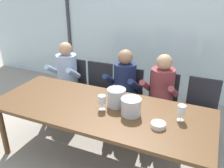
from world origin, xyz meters
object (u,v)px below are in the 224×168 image
at_px(person_maroon_top, 160,93).
at_px(chair_near_curtain, 72,82).
at_px(person_pale_blue_shirt, 65,75).
at_px(wine_glass_by_left_taster, 181,110).
at_px(tasting_bowl, 158,125).
at_px(dining_table, 100,112).
at_px(person_navy_polo, 123,86).
at_px(chair_center, 127,93).
at_px(ice_bucket_primary, 116,97).
at_px(wine_glass_near_bucket, 102,100).
at_px(chair_left_of_center, 98,86).
at_px(chair_near_window_right, 201,106).
at_px(chair_right_of_center, 161,99).
at_px(ice_bucket_secondary, 131,106).

bearing_deg(person_maroon_top, chair_near_curtain, 179.75).
bearing_deg(person_pale_blue_shirt, wine_glass_by_left_taster, -20.93).
bearing_deg(tasting_bowl, dining_table, 170.71).
relative_size(person_navy_polo, person_maroon_top, 1.00).
bearing_deg(person_pale_blue_shirt, dining_table, -39.05).
height_order(chair_center, ice_bucket_primary, ice_bucket_primary).
distance_m(chair_near_curtain, wine_glass_near_bucket, 1.44).
height_order(dining_table, ice_bucket_primary, ice_bucket_primary).
bearing_deg(chair_left_of_center, chair_near_window_right, -2.11).
xyz_separation_m(chair_center, person_pale_blue_shirt, (-1.01, -0.12, 0.17)).
bearing_deg(ice_bucket_primary, tasting_bowl, -22.90).
bearing_deg(person_pale_blue_shirt, person_navy_polo, -1.52).
xyz_separation_m(chair_center, person_maroon_top, (0.51, -0.12, 0.17)).
distance_m(chair_right_of_center, ice_bucket_secondary, 0.99).
xyz_separation_m(chair_near_window_right, person_pale_blue_shirt, (-2.06, -0.17, 0.17)).
relative_size(chair_near_curtain, wine_glass_near_bucket, 5.05).
relative_size(chair_left_of_center, chair_right_of_center, 1.00).
bearing_deg(person_maroon_top, dining_table, -118.13).
distance_m(dining_table, person_pale_blue_shirt, 1.26).
distance_m(wine_glass_by_left_taster, wine_glass_near_bucket, 0.85).
xyz_separation_m(chair_left_of_center, ice_bucket_secondary, (0.89, -0.94, 0.33)).
xyz_separation_m(chair_near_curtain, chair_center, (0.99, -0.03, 0.00)).
xyz_separation_m(person_navy_polo, ice_bucket_secondary, (0.40, -0.77, 0.16)).
bearing_deg(chair_right_of_center, tasting_bowl, -78.56).
height_order(person_pale_blue_shirt, person_navy_polo, same).
xyz_separation_m(dining_table, ice_bucket_primary, (0.16, 0.12, 0.17)).
height_order(person_pale_blue_shirt, tasting_bowl, person_pale_blue_shirt).
height_order(chair_near_window_right, ice_bucket_secondary, ice_bucket_secondary).
bearing_deg(chair_left_of_center, ice_bucket_primary, -52.92).
bearing_deg(person_navy_polo, chair_right_of_center, 19.14).
bearing_deg(wine_glass_near_bucket, person_navy_polo, 94.73).
height_order(ice_bucket_secondary, wine_glass_near_bucket, ice_bucket_secondary).
distance_m(chair_center, wine_glass_by_left_taster, 1.23).
relative_size(chair_near_window_right, ice_bucket_primary, 4.06).
distance_m(person_maroon_top, ice_bucket_primary, 0.76).
xyz_separation_m(chair_center, wine_glass_by_left_taster, (0.88, -0.79, 0.35)).
bearing_deg(chair_right_of_center, wine_glass_near_bucket, -115.19).
height_order(chair_near_window_right, wine_glass_near_bucket, wine_glass_near_bucket).
height_order(chair_left_of_center, person_maroon_top, person_maroon_top).
bearing_deg(dining_table, person_pale_blue_shirt, 142.47).
distance_m(chair_near_window_right, wine_glass_by_left_taster, 0.92).
bearing_deg(wine_glass_near_bucket, chair_center, 92.54).
xyz_separation_m(chair_near_curtain, person_maroon_top, (1.50, -0.16, 0.17)).
distance_m(chair_near_window_right, wine_glass_near_bucket, 1.44).
relative_size(person_pale_blue_shirt, ice_bucket_secondary, 5.40).
xyz_separation_m(chair_center, chair_right_of_center, (0.51, 0.03, 0.00)).
distance_m(chair_left_of_center, ice_bucket_secondary, 1.33).
xyz_separation_m(chair_right_of_center, person_navy_polo, (-0.54, -0.16, 0.17)).
relative_size(chair_near_curtain, chair_near_window_right, 1.00).
bearing_deg(chair_right_of_center, chair_center, -175.25).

